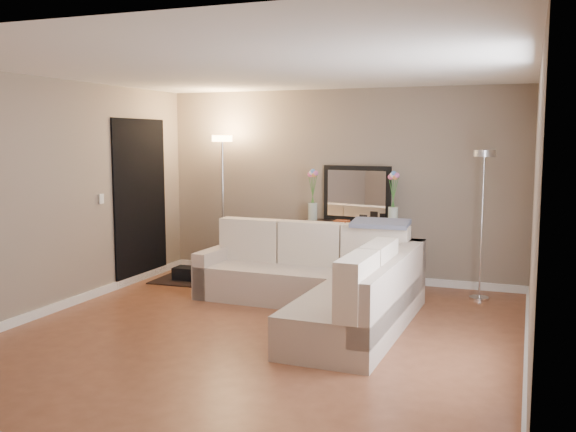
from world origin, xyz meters
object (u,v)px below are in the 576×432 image
(console_table, at_px, (345,249))
(floor_lamp_lit, at_px, (223,177))
(sectional_sofa, at_px, (324,283))
(floor_lamp_unlit, at_px, (483,195))

(console_table, xyz_separation_m, floor_lamp_lit, (-1.76, -0.10, 0.93))
(sectional_sofa, xyz_separation_m, floor_lamp_unlit, (1.58, 1.24, 0.93))
(console_table, bearing_deg, floor_lamp_lit, -176.83)
(console_table, relative_size, floor_lamp_unlit, 0.77)
(sectional_sofa, relative_size, floor_lamp_lit, 1.34)
(console_table, xyz_separation_m, floor_lamp_unlit, (1.76, -0.25, 0.81))
(floor_lamp_lit, relative_size, floor_lamp_unlit, 1.10)
(console_table, height_order, floor_lamp_lit, floor_lamp_lit)
(console_table, height_order, floor_lamp_unlit, floor_lamp_unlit)
(sectional_sofa, distance_m, floor_lamp_unlit, 2.21)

